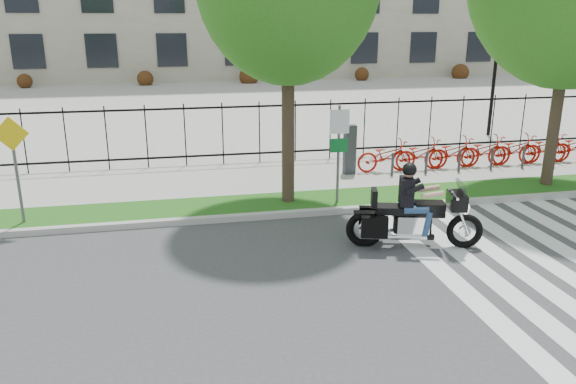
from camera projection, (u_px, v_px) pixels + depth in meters
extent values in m
plane|color=#3A3A3C|center=(340.00, 292.00, 10.07)|extent=(120.00, 120.00, 0.00)
cube|color=#A7A49D|center=(292.00, 214.00, 13.88)|extent=(60.00, 0.20, 0.15)
cube|color=#195114|center=(285.00, 203.00, 14.68)|extent=(60.00, 1.50, 0.15)
cube|color=gray|center=(269.00, 178.00, 17.02)|extent=(60.00, 3.50, 0.15)
cube|color=gray|center=(219.00, 100.00, 33.44)|extent=(80.00, 34.00, 0.10)
cylinder|color=black|center=(493.00, 89.00, 22.65)|extent=(0.14, 0.14, 4.00)
cylinder|color=black|center=(498.00, 40.00, 22.09)|extent=(0.06, 0.70, 0.70)
sphere|color=white|center=(490.00, 37.00, 21.99)|extent=(0.36, 0.36, 0.36)
sphere|color=white|center=(506.00, 37.00, 22.12)|extent=(0.36, 0.36, 0.36)
cylinder|color=#31251A|center=(288.00, 121.00, 14.05)|extent=(0.32, 0.32, 4.18)
cylinder|color=#31251A|center=(556.00, 111.00, 15.52)|extent=(0.32, 0.32, 4.20)
cube|color=#2D2D33|center=(350.00, 150.00, 17.02)|extent=(0.35, 0.25, 1.50)
imported|color=#A50F03|center=(387.00, 156.00, 17.32)|extent=(1.88, 0.66, 0.99)
cylinder|color=#2D2D33|center=(392.00, 164.00, 16.90)|extent=(0.08, 0.08, 0.70)
imported|color=#A50F03|center=(420.00, 154.00, 17.54)|extent=(1.88, 0.66, 0.99)
cylinder|color=#2D2D33|center=(426.00, 163.00, 17.11)|extent=(0.08, 0.08, 0.70)
imported|color=#A50F03|center=(452.00, 153.00, 17.75)|extent=(1.88, 0.66, 0.99)
cylinder|color=#2D2D33|center=(459.00, 161.00, 17.32)|extent=(0.08, 0.08, 0.70)
imported|color=#A50F03|center=(484.00, 151.00, 17.96)|extent=(1.88, 0.66, 0.99)
cylinder|color=#2D2D33|center=(492.00, 159.00, 17.54)|extent=(0.08, 0.08, 0.70)
imported|color=#A50F03|center=(515.00, 149.00, 18.18)|extent=(1.88, 0.66, 0.99)
cylinder|color=#2D2D33|center=(523.00, 157.00, 17.75)|extent=(0.08, 0.08, 0.70)
imported|color=#A50F03|center=(545.00, 148.00, 18.39)|extent=(1.88, 0.66, 0.99)
cylinder|color=#2D2D33|center=(554.00, 156.00, 17.97)|extent=(0.08, 0.08, 0.70)
imported|color=#A50F03|center=(574.00, 147.00, 18.60)|extent=(1.88, 0.66, 0.99)
cylinder|color=#59595B|center=(338.00, 155.00, 14.21)|extent=(0.07, 0.07, 2.50)
cube|color=white|center=(340.00, 122.00, 13.92)|extent=(0.50, 0.03, 0.60)
cube|color=#0C6626|center=(339.00, 145.00, 14.10)|extent=(0.45, 0.03, 0.35)
cylinder|color=#59595B|center=(17.00, 172.00, 12.75)|extent=(0.07, 0.07, 2.40)
cube|color=yellow|center=(11.00, 134.00, 12.45)|extent=(0.78, 0.03, 0.78)
torus|color=black|center=(465.00, 231.00, 11.91)|extent=(0.78, 0.34, 0.77)
torus|color=black|center=(365.00, 229.00, 12.02)|extent=(0.83, 0.37, 0.81)
cube|color=black|center=(457.00, 201.00, 11.72)|extent=(0.48, 0.68, 0.33)
cube|color=#26262B|center=(462.00, 189.00, 11.65)|extent=(0.30, 0.58, 0.34)
cube|color=silver|center=(412.00, 225.00, 11.94)|extent=(0.74, 0.54, 0.44)
cube|color=black|center=(429.00, 209.00, 11.81)|extent=(0.69, 0.52, 0.29)
cube|color=black|center=(395.00, 209.00, 11.85)|extent=(0.85, 0.59, 0.16)
cube|color=black|center=(374.00, 198.00, 11.81)|extent=(0.20, 0.39, 0.38)
cube|color=black|center=(374.00, 227.00, 11.64)|extent=(0.58, 0.31, 0.44)
cube|color=black|center=(372.00, 216.00, 12.28)|extent=(0.58, 0.31, 0.44)
cube|color=black|center=(406.00, 191.00, 11.72)|extent=(0.37, 0.50, 0.58)
sphere|color=tan|center=(409.00, 172.00, 11.60)|extent=(0.26, 0.26, 0.26)
sphere|color=black|center=(410.00, 170.00, 11.59)|extent=(0.30, 0.30, 0.30)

